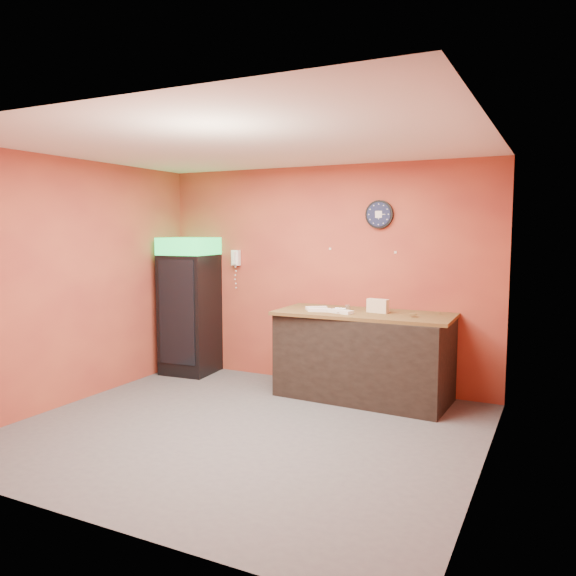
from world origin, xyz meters
The scene contains 15 objects.
floor centered at (0.00, 0.00, 0.00)m, with size 4.50×4.50×0.00m, color #47474C.
back_wall centered at (0.00, 2.00, 1.40)m, with size 4.50×0.02×2.80m, color #B65233.
left_wall centered at (-2.25, 0.00, 1.40)m, with size 0.02×4.00×2.80m, color #B65233.
right_wall centered at (2.25, 0.00, 1.40)m, with size 0.02×4.00×2.80m, color #B65233.
ceiling centered at (0.00, 0.00, 2.80)m, with size 4.50×4.00×0.02m, color white.
beverage_cooler centered at (-1.85, 1.61, 0.92)m, with size 0.71×0.72×1.88m.
prep_counter centered at (0.71, 1.56, 0.49)m, with size 1.98×0.88×0.99m, color black.
wall_clock centered at (0.75, 1.97, 2.18)m, with size 0.34×0.06×0.34m.
wall_phone centered at (-1.28, 1.95, 1.61)m, with size 0.12×0.10×0.21m.
butcher_paper centered at (0.71, 1.56, 1.01)m, with size 2.06×0.89×0.04m, color brown.
sub_roll_stack centered at (0.87, 1.59, 1.11)m, with size 0.26×0.13×0.16m.
wrapped_sandwich_left centered at (0.22, 1.38, 1.05)m, with size 0.26×0.10×0.04m, color white.
wrapped_sandwich_mid centered at (0.50, 1.36, 1.05)m, with size 0.28×0.11×0.04m, color white.
wrapped_sandwich_right centered at (0.12, 1.52, 1.05)m, with size 0.25×0.10×0.04m, color white.
kitchen_tool centered at (0.47, 1.66, 1.06)m, with size 0.06×0.06×0.06m, color silver.
Camera 1 is at (2.79, -4.66, 1.99)m, focal length 35.00 mm.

